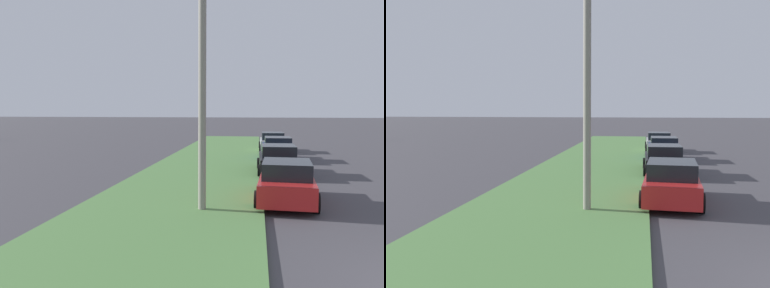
# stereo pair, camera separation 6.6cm
# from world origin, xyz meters

# --- Properties ---
(grass_median) EXTENTS (60.00, 6.00, 0.12)m
(grass_median) POSITION_xyz_m (10.00, 6.78, 0.06)
(grass_median) COLOR #517F42
(grass_median) RESTS_ON ground
(parked_car_red) EXTENTS (4.40, 2.21, 1.47)m
(parked_car_red) POSITION_xyz_m (7.18, 3.00, 0.72)
(parked_car_red) COLOR red
(parked_car_red) RESTS_ON ground
(parked_car_black) EXTENTS (4.32, 2.05, 1.47)m
(parked_car_black) POSITION_xyz_m (13.54, 2.98, 0.72)
(parked_car_black) COLOR black
(parked_car_black) RESTS_ON ground
(parked_car_blue) EXTENTS (4.30, 2.02, 1.47)m
(parked_car_blue) POSITION_xyz_m (19.48, 2.72, 0.72)
(parked_car_blue) COLOR #23389E
(parked_car_blue) RESTS_ON ground
(parked_car_silver) EXTENTS (4.31, 2.04, 1.47)m
(parked_car_silver) POSITION_xyz_m (24.79, 2.86, 0.72)
(parked_car_silver) COLOR #B2B5BA
(parked_car_silver) RESTS_ON ground
(streetlight) EXTENTS (0.42, 2.88, 7.50)m
(streetlight) POSITION_xyz_m (5.34, 5.35, 4.39)
(streetlight) COLOR gray
(streetlight) RESTS_ON ground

